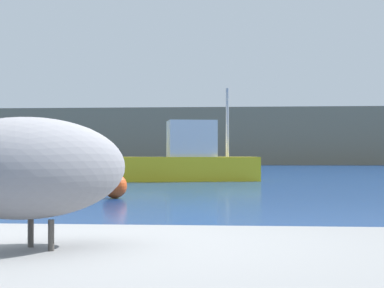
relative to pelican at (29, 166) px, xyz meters
name	(u,v)px	position (x,y,z in m)	size (l,w,h in m)	color
hillside_backdrop	(243,138)	(0.08, 67.47, 1.65)	(140.00, 15.78, 5.36)	#7F755B
pelican	(29,166)	(0.00, 0.00, 0.00)	(1.11, 1.20, 0.93)	gray
fishing_boat_yellow	(186,160)	(-1.52, 23.28, -0.20)	(6.00, 2.96, 3.65)	yellow
mooring_buoy	(115,186)	(-2.25, 12.99, -0.73)	(0.59, 0.59, 0.59)	#E54C19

